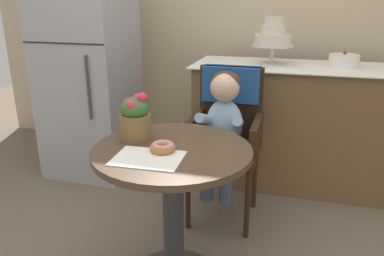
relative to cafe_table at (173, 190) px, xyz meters
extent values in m
cylinder|color=#4C3826|center=(0.00, 0.00, 0.20)|extent=(0.72, 0.72, 0.03)
cylinder|color=#333338|center=(0.00, 0.00, -0.16)|extent=(0.10, 0.10, 0.69)
cube|color=#332114|center=(0.12, 0.64, -0.04)|extent=(0.42, 0.42, 0.04)
cube|color=#332114|center=(0.12, 0.83, 0.22)|extent=(0.40, 0.04, 0.46)
cube|color=#332114|center=(-0.07, 0.64, 0.08)|extent=(0.04, 0.38, 0.18)
cube|color=#332114|center=(0.31, 0.64, 0.08)|extent=(0.04, 0.38, 0.18)
cube|color=#1E4C8C|center=(0.12, 0.83, 0.34)|extent=(0.36, 0.11, 0.22)
cylinder|color=#332114|center=(-0.06, 0.46, -0.28)|extent=(0.03, 0.03, 0.45)
cylinder|color=#332114|center=(0.30, 0.46, -0.28)|extent=(0.03, 0.03, 0.45)
cylinder|color=#332114|center=(-0.06, 0.82, -0.28)|extent=(0.03, 0.03, 0.45)
cylinder|color=#332114|center=(0.30, 0.82, -0.28)|extent=(0.03, 0.03, 0.45)
ellipsoid|color=#8CADCC|center=(0.12, 0.62, 0.14)|extent=(0.22, 0.16, 0.30)
sphere|color=#E0B293|center=(0.12, 0.61, 0.36)|extent=(0.17, 0.17, 0.17)
ellipsoid|color=#4C2D19|center=(0.12, 0.63, 0.38)|extent=(0.17, 0.17, 0.14)
cylinder|color=#8CADCC|center=(0.02, 0.53, 0.19)|extent=(0.08, 0.23, 0.13)
sphere|color=#E0B293|center=(0.03, 0.46, 0.12)|extent=(0.06, 0.06, 0.06)
cylinder|color=#8CADCC|center=(0.21, 0.53, 0.19)|extent=(0.08, 0.23, 0.13)
sphere|color=#E0B293|center=(0.20, 0.46, 0.12)|extent=(0.06, 0.06, 0.06)
cylinder|color=#3F4760|center=(0.06, 0.54, 0.03)|extent=(0.09, 0.22, 0.09)
cylinder|color=#3F4760|center=(0.06, 0.43, -0.14)|extent=(0.08, 0.08, 0.26)
cylinder|color=#3F4760|center=(0.17, 0.54, 0.03)|extent=(0.09, 0.22, 0.09)
cylinder|color=#3F4760|center=(0.17, 0.43, -0.14)|extent=(0.08, 0.08, 0.26)
cube|color=white|center=(-0.06, -0.14, 0.21)|extent=(0.29, 0.23, 0.00)
torus|color=#AD7542|center=(-0.02, -0.05, 0.23)|extent=(0.11, 0.11, 0.04)
torus|color=pink|center=(-0.02, -0.05, 0.24)|extent=(0.10, 0.10, 0.02)
cylinder|color=brown|center=(-0.20, 0.07, 0.27)|extent=(0.15, 0.15, 0.12)
ellipsoid|color=#38662D|center=(-0.20, 0.07, 0.36)|extent=(0.14, 0.14, 0.10)
sphere|color=#D82D4C|center=(-0.17, 0.08, 0.41)|extent=(0.05, 0.05, 0.05)
sphere|color=#D82D4C|center=(-0.21, 0.12, 0.39)|extent=(0.06, 0.06, 0.06)
sphere|color=#D82D4C|center=(-0.23, 0.07, 0.38)|extent=(0.07, 0.07, 0.07)
sphere|color=#D82D4C|center=(-0.20, 0.03, 0.39)|extent=(0.05, 0.05, 0.05)
cube|color=brown|center=(0.55, 1.30, -0.06)|extent=(1.50, 0.56, 0.90)
cube|color=white|center=(0.55, 1.30, 0.39)|extent=(1.56, 0.62, 0.01)
cylinder|color=silver|center=(0.32, 1.30, 0.40)|extent=(0.16, 0.16, 0.01)
cylinder|color=silver|center=(0.32, 1.30, 0.46)|extent=(0.03, 0.03, 0.12)
cylinder|color=silver|center=(0.32, 1.30, 0.53)|extent=(0.30, 0.30, 0.01)
cylinder|color=beige|center=(0.32, 1.30, 0.57)|extent=(0.26, 0.25, 0.08)
cylinder|color=silver|center=(0.32, 1.30, 0.54)|extent=(0.26, 0.26, 0.01)
cylinder|color=beige|center=(0.32, 1.30, 0.64)|extent=(0.18, 0.18, 0.06)
cylinder|color=silver|center=(0.32, 1.30, 0.61)|extent=(0.18, 0.18, 0.01)
cylinder|color=beige|center=(0.32, 1.30, 0.69)|extent=(0.13, 0.13, 0.06)
cylinder|color=silver|center=(0.32, 1.30, 0.68)|extent=(0.14, 0.14, 0.01)
cylinder|color=white|center=(0.81, 1.32, 0.44)|extent=(0.20, 0.20, 0.09)
sphere|color=red|center=(0.81, 1.32, 0.49)|extent=(0.02, 0.02, 0.02)
cube|color=#9EA0A5|center=(-1.05, 1.10, 0.34)|extent=(0.64, 0.60, 1.70)
cube|color=black|center=(-1.05, 0.80, 0.55)|extent=(0.63, 0.01, 0.01)
cylinder|color=#3F3F44|center=(-0.87, 0.79, 0.26)|extent=(0.02, 0.02, 0.45)
camera|label=1|loc=(0.51, -1.49, 0.85)|focal=35.45mm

